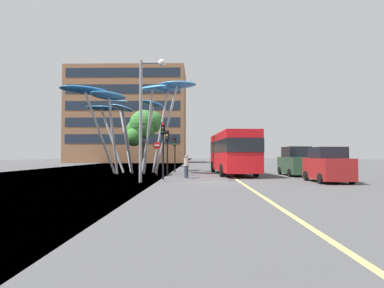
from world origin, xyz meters
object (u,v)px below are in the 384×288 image
(car_parked_mid, at_px, (296,162))
(street_lamp, at_px, (147,103))
(traffic_light_island_mid, at_px, (175,147))
(leaf_sculpture, at_px, (131,101))
(pedestrian, at_px, (186,166))
(car_parked_near, at_px, (327,166))
(no_entry_sign, at_px, (157,153))
(traffic_light_kerb_near, at_px, (163,138))
(red_bus, at_px, (232,150))
(traffic_light_kerb_far, at_px, (167,143))

(car_parked_mid, xyz_separation_m, street_lamp, (-10.73, -6.42, 3.63))
(traffic_light_island_mid, height_order, car_parked_mid, traffic_light_island_mid)
(leaf_sculpture, xyz_separation_m, pedestrian, (5.16, -5.88, -5.61))
(pedestrian, bearing_deg, car_parked_near, -21.44)
(leaf_sculpture, distance_m, street_lamp, 10.20)
(leaf_sculpture, height_order, no_entry_sign, leaf_sculpture)
(street_lamp, bearing_deg, car_parked_near, 2.02)
(traffic_light_kerb_near, bearing_deg, red_bus, 46.81)
(traffic_light_kerb_near, height_order, traffic_light_island_mid, traffic_light_kerb_near)
(traffic_light_island_mid, xyz_separation_m, car_parked_mid, (9.84, -4.47, -1.32))
(red_bus, bearing_deg, no_entry_sign, -170.71)
(red_bus, distance_m, leaf_sculpture, 10.08)
(traffic_light_island_mid, relative_size, no_entry_sign, 1.22)
(leaf_sculpture, xyz_separation_m, car_parked_mid, (13.67, -3.18, -5.37))
(traffic_light_kerb_near, relative_size, pedestrian, 2.30)
(pedestrian, bearing_deg, no_entry_sign, 129.70)
(traffic_light_kerb_far, xyz_separation_m, car_parked_mid, (10.07, 0.37, -1.50))
(car_parked_near, xyz_separation_m, car_parked_mid, (-0.02, 6.04, 0.07))
(red_bus, bearing_deg, car_parked_mid, -14.75)
(leaf_sculpture, distance_m, traffic_light_island_mid, 5.73)
(car_parked_near, xyz_separation_m, street_lamp, (-10.75, -0.38, 3.70))
(traffic_light_kerb_far, bearing_deg, pedestrian, -55.97)
(leaf_sculpture, distance_m, pedestrian, 9.62)
(red_bus, xyz_separation_m, no_entry_sign, (-6.14, -1.00, -0.20))
(traffic_light_kerb_near, distance_m, car_parked_mid, 10.97)
(leaf_sculpture, relative_size, traffic_light_kerb_near, 3.18)
(pedestrian, bearing_deg, red_bus, 47.13)
(traffic_light_island_mid, height_order, no_entry_sign, traffic_light_island_mid)
(leaf_sculpture, height_order, car_parked_near, leaf_sculpture)
(traffic_light_island_mid, bearing_deg, pedestrian, -79.47)
(car_parked_near, relative_size, street_lamp, 0.52)
(traffic_light_island_mid, bearing_deg, red_bus, -32.59)
(car_parked_near, bearing_deg, pedestrian, 158.56)
(car_parked_mid, height_order, pedestrian, car_parked_mid)
(red_bus, distance_m, street_lamp, 10.06)
(no_entry_sign, bearing_deg, pedestrian, -50.30)
(leaf_sculpture, distance_m, no_entry_sign, 6.12)
(traffic_light_kerb_far, height_order, car_parked_mid, traffic_light_kerb_far)
(red_bus, xyz_separation_m, street_lamp, (-5.90, -7.69, 2.70))
(car_parked_mid, relative_size, street_lamp, 0.63)
(red_bus, bearing_deg, traffic_light_kerb_far, -162.64)
(car_parked_near, relative_size, car_parked_mid, 0.83)
(red_bus, height_order, no_entry_sign, red_bus)
(traffic_light_kerb_near, height_order, pedestrian, traffic_light_kerb_near)
(pedestrian, bearing_deg, car_parked_mid, 17.56)
(traffic_light_kerb_far, relative_size, pedestrian, 2.15)
(street_lamp, relative_size, pedestrian, 4.47)
(car_parked_near, bearing_deg, traffic_light_kerb_far, 150.67)
(red_bus, height_order, leaf_sculpture, leaf_sculpture)
(red_bus, distance_m, no_entry_sign, 6.22)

